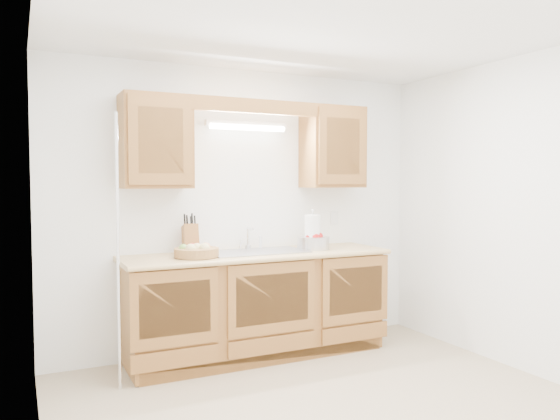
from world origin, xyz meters
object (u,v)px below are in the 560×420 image
knife_block (190,239)px  apple_bowl (313,242)px  fruit_basket (196,251)px  paper_towel (313,232)px

knife_block → apple_bowl: (1.08, -0.18, -0.06)m
knife_block → apple_bowl: size_ratio=1.01×
apple_bowl → fruit_basket: bearing=-177.2°
paper_towel → apple_bowl: bearing=-81.9°
knife_block → apple_bowl: knife_block is taller
fruit_basket → knife_block: 0.25m
knife_block → paper_towel: 1.09m
knife_block → paper_towel: (1.08, -0.17, 0.03)m
knife_block → apple_bowl: 1.10m
fruit_basket → knife_block: size_ratio=1.13×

